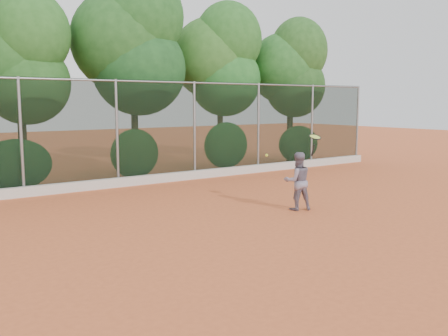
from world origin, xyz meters
TOP-DOWN VIEW (x-y plane):
  - ground at (0.00, 0.00)m, footprint 80.00×80.00m
  - concrete_curb at (0.00, 6.82)m, footprint 24.00×0.20m
  - tennis_player at (2.24, 0.87)m, footprint 0.89×0.80m
  - chainlink_fence at (-0.00, 7.00)m, footprint 24.09×0.09m
  - foliage_backdrop at (-0.55, 8.98)m, footprint 23.70×3.63m
  - tennis_racket at (2.64, 0.69)m, footprint 0.37×0.36m
  - tennis_ball_in_flight at (1.16, 0.84)m, footprint 0.07×0.07m

SIDE VIEW (x-z plane):
  - ground at x=0.00m, z-range 0.00..0.00m
  - concrete_curb at x=0.00m, z-range 0.00..0.30m
  - tennis_player at x=2.24m, z-range 0.00..1.50m
  - tennis_ball_in_flight at x=1.16m, z-range 1.45..1.52m
  - tennis_racket at x=2.64m, z-range 1.55..2.13m
  - chainlink_fence at x=0.00m, z-range 0.11..3.61m
  - foliage_backdrop at x=-0.55m, z-range 0.63..8.18m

